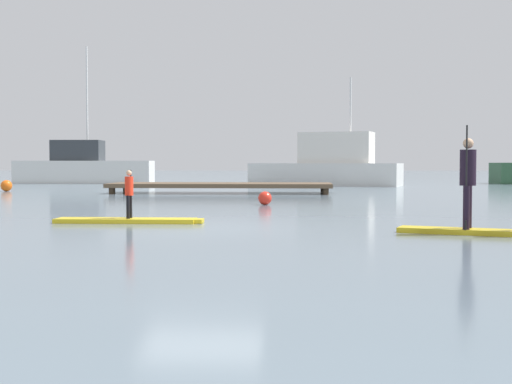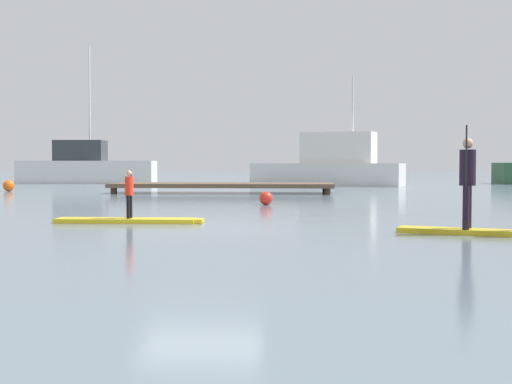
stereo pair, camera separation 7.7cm
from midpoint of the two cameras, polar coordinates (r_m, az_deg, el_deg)
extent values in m
plane|color=slate|center=(14.59, -4.58, -2.93)|extent=(240.00, 240.00, 0.00)
cube|color=gold|center=(16.09, -10.64, -2.29)|extent=(3.16, 0.67, 0.10)
cube|color=gold|center=(15.78, -4.89, -2.35)|extent=(0.24, 0.46, 0.09)
cylinder|color=black|center=(16.16, -10.28, -1.17)|extent=(0.08, 0.08, 0.52)
cylinder|color=black|center=(15.94, -10.47, -1.22)|extent=(0.08, 0.08, 0.52)
cylinder|color=red|center=(16.03, -10.39, 0.48)|extent=(0.19, 0.19, 0.43)
sphere|color=tan|center=(16.03, -10.39, 1.53)|extent=(0.12, 0.12, 0.12)
cylinder|color=black|center=(16.20, -10.24, -0.15)|extent=(0.03, 0.03, 1.09)
cube|color=black|center=(16.22, -10.23, -1.75)|extent=(0.03, 0.14, 0.18)
cube|color=gold|center=(13.85, 17.52, -3.10)|extent=(3.03, 1.55, 0.10)
cylinder|color=black|center=(14.01, 16.70, -1.14)|extent=(0.12, 0.12, 0.82)
cylinder|color=black|center=(13.66, 16.53, -1.23)|extent=(0.12, 0.12, 0.82)
cylinder|color=black|center=(13.81, 16.65, 1.91)|extent=(0.39, 0.39, 0.68)
sphere|color=tan|center=(13.82, 16.67, 3.80)|extent=(0.20, 0.20, 0.20)
cylinder|color=black|center=(13.59, 16.53, 1.13)|extent=(0.03, 0.03, 1.94)
cube|color=black|center=(13.64, 16.49, -2.58)|extent=(0.08, 0.14, 0.18)
cube|color=silver|center=(48.84, -13.76, 1.58)|extent=(9.20, 2.78, 1.52)
cube|color=#33383D|center=(48.96, -14.28, 3.27)|extent=(3.35, 2.10, 1.38)
cylinder|color=silver|center=(49.01, -13.58, 7.77)|extent=(0.12, 0.12, 6.28)
cube|color=silver|center=(42.59, 5.53, 1.42)|extent=(9.36, 5.01, 1.35)
cube|color=white|center=(42.40, 6.46, 3.58)|extent=(4.65, 2.98, 1.85)
cylinder|color=silver|center=(42.32, 7.62, 7.03)|extent=(0.12, 0.12, 3.23)
cube|color=brown|center=(31.60, -2.93, 0.56)|extent=(9.88, 3.05, 0.18)
cylinder|color=#473828|center=(31.28, -11.66, 0.25)|extent=(0.28, 0.28, 0.46)
cylinder|color=#473828|center=(33.65, -10.56, 0.40)|extent=(0.28, 0.28, 0.46)
cylinder|color=#473828|center=(30.19, 5.58, 0.21)|extent=(0.28, 0.28, 0.46)
cylinder|color=#473828|center=(32.64, 5.44, 0.37)|extent=(0.28, 0.28, 0.46)
sphere|color=orange|center=(35.71, -19.63, 0.49)|extent=(0.55, 0.55, 0.55)
sphere|color=red|center=(22.59, 0.63, -0.50)|extent=(0.44, 0.44, 0.44)
camera|label=1|loc=(0.04, -90.14, -0.01)|focal=49.35mm
camera|label=2|loc=(0.04, 89.86, 0.01)|focal=49.35mm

